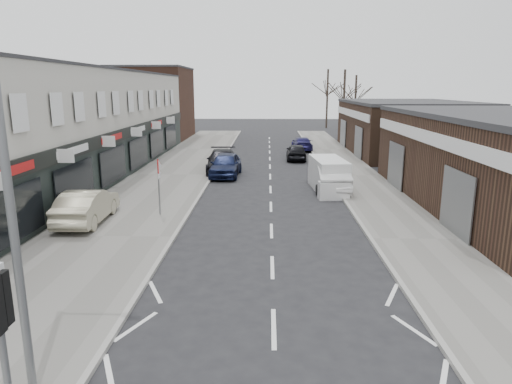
# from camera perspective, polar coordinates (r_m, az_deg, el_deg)

# --- Properties ---
(ground) EXTENTS (160.00, 160.00, 0.00)m
(ground) POSITION_cam_1_polar(r_m,az_deg,el_deg) (10.31, 2.37, -22.15)
(ground) COLOR black
(ground) RESTS_ON ground
(pavement_left) EXTENTS (5.50, 64.00, 0.12)m
(pavement_left) POSITION_cam_1_polar(r_m,az_deg,el_deg) (31.69, -10.52, 2.07)
(pavement_left) COLOR slate
(pavement_left) RESTS_ON ground
(pavement_right) EXTENTS (3.50, 64.00, 0.12)m
(pavement_right) POSITION_cam_1_polar(r_m,az_deg,el_deg) (31.56, 12.29, 1.95)
(pavement_right) COLOR slate
(pavement_right) RESTS_ON ground
(shop_terrace_left) EXTENTS (8.00, 41.00, 7.10)m
(shop_terrace_left) POSITION_cam_1_polar(r_m,az_deg,el_deg) (31.04, -24.15, 7.45)
(shop_terrace_left) COLOR #B8B4A8
(shop_terrace_left) RESTS_ON ground
(brick_block_far) EXTENTS (8.00, 10.00, 8.00)m
(brick_block_far) POSITION_cam_1_polar(r_m,az_deg,el_deg) (55.10, -12.73, 10.65)
(brick_block_far) COLOR #42271C
(brick_block_far) RESTS_ON ground
(right_unit_far) EXTENTS (10.00, 16.00, 4.50)m
(right_unit_far) POSITION_cam_1_polar(r_m,az_deg,el_deg) (44.44, 18.22, 7.58)
(right_unit_far) COLOR #3A261A
(right_unit_far) RESTS_ON ground
(tree_far_a) EXTENTS (3.60, 3.60, 8.00)m
(tree_far_a) POSITION_cam_1_polar(r_m,az_deg,el_deg) (57.48, 10.74, 6.83)
(tree_far_a) COLOR #382D26
(tree_far_a) RESTS_ON ground
(tree_far_b) EXTENTS (3.60, 3.60, 7.50)m
(tree_far_b) POSITION_cam_1_polar(r_m,az_deg,el_deg) (63.79, 12.13, 7.35)
(tree_far_b) COLOR #382D26
(tree_far_b) RESTS_ON ground
(tree_far_c) EXTENTS (3.60, 3.60, 8.50)m
(tree_far_c) POSITION_cam_1_polar(r_m,az_deg,el_deg) (69.24, 8.76, 7.91)
(tree_far_c) COLOR #382D26
(tree_far_c) RESTS_ON ground
(street_lamp) EXTENTS (2.23, 0.22, 8.00)m
(street_lamp) POSITION_cam_1_polar(r_m,az_deg,el_deg) (8.88, -27.88, 2.97)
(street_lamp) COLOR slate
(street_lamp) RESTS_ON pavement_left
(warning_sign) EXTENTS (0.12, 0.80, 2.70)m
(warning_sign) POSITION_cam_1_polar(r_m,az_deg,el_deg) (21.36, -12.04, 2.63)
(warning_sign) COLOR slate
(warning_sign) RESTS_ON pavement_left
(white_van) EXTENTS (2.03, 4.91, 1.86)m
(white_van) POSITION_cam_1_polar(r_m,az_deg,el_deg) (27.01, 9.08, 2.03)
(white_van) COLOR silver
(white_van) RESTS_ON ground
(sedan_on_pavement) EXTENTS (1.72, 4.55, 1.48)m
(sedan_on_pavement) POSITION_cam_1_polar(r_m,az_deg,el_deg) (21.30, -20.39, -1.63)
(sedan_on_pavement) COLOR #A9A287
(sedan_on_pavement) RESTS_ON pavement_left
(parked_car_left_a) EXTENTS (2.09, 4.75, 1.59)m
(parked_car_left_a) POSITION_cam_1_polar(r_m,az_deg,el_deg) (31.08, -3.82, 3.43)
(parked_car_left_a) COLOR #121938
(parked_car_left_a) RESTS_ON ground
(parked_car_left_b) EXTENTS (2.58, 5.54, 1.57)m
(parked_car_left_b) POSITION_cam_1_polar(r_m,az_deg,el_deg) (32.59, -4.22, 3.85)
(parked_car_left_b) COLOR black
(parked_car_left_b) RESTS_ON ground
(parked_car_right_a) EXTENTS (1.79, 5.03, 1.65)m
(parked_car_right_a) POSITION_cam_1_polar(r_m,az_deg,el_deg) (27.00, 9.29, 1.90)
(parked_car_right_a) COLOR silver
(parked_car_right_a) RESTS_ON ground
(parked_car_right_b) EXTENTS (1.72, 4.04, 1.36)m
(parked_car_right_b) POSITION_cam_1_polar(r_m,az_deg,el_deg) (38.20, 5.06, 5.02)
(parked_car_right_b) COLOR black
(parked_car_right_b) RESTS_ON ground
(parked_car_right_c) EXTENTS (1.87, 4.40, 1.27)m
(parked_car_right_c) POSITION_cam_1_polar(r_m,az_deg,el_deg) (44.24, 5.77, 6.03)
(parked_car_right_c) COLOR #191646
(parked_car_right_c) RESTS_ON ground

